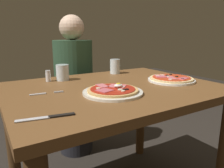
{
  "coord_description": "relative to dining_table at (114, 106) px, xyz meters",
  "views": [
    {
      "loc": [
        -0.6,
        -0.96,
        1.02
      ],
      "look_at": [
        -0.05,
        -0.06,
        0.78
      ],
      "focal_mm": 34.2,
      "sensor_mm": 36.0,
      "label": 1
    }
  ],
  "objects": [
    {
      "name": "knife",
      "position": [
        -0.43,
        -0.27,
        0.12
      ],
      "size": [
        0.2,
        0.05,
        0.01
      ],
      "color": "silver",
      "rests_on": "dining_table"
    },
    {
      "name": "salt_shaker",
      "position": [
        -0.27,
        0.31,
        0.15
      ],
      "size": [
        0.03,
        0.03,
        0.07
      ],
      "color": "white",
      "rests_on": "dining_table"
    },
    {
      "name": "diner_person",
      "position": [
        0.04,
        0.71,
        -0.07
      ],
      "size": [
        0.32,
        0.32,
        1.18
      ],
      "rotation": [
        0.0,
        0.0,
        3.14
      ],
      "color": "black",
      "rests_on": "ground"
    },
    {
      "name": "dining_table",
      "position": [
        0.0,
        0.0,
        0.0
      ],
      "size": [
        1.13,
        0.86,
        0.75
      ],
      "color": "brown",
      "rests_on": "ground"
    },
    {
      "name": "water_glass_far",
      "position": [
        0.21,
        0.32,
        0.16
      ],
      "size": [
        0.07,
        0.07,
        0.1
      ],
      "color": "silver",
      "rests_on": "dining_table"
    },
    {
      "name": "pizza_foreground",
      "position": [
        -0.09,
        -0.13,
        0.13
      ],
      "size": [
        0.29,
        0.29,
        0.05
      ],
      "color": "silver",
      "rests_on": "dining_table"
    },
    {
      "name": "fork",
      "position": [
        -0.37,
        0.04,
        0.12
      ],
      "size": [
        0.16,
        0.03,
        0.0
      ],
      "color": "silver",
      "rests_on": "dining_table"
    },
    {
      "name": "water_glass_near",
      "position": [
        -0.19,
        0.29,
        0.16
      ],
      "size": [
        0.08,
        0.08,
        0.1
      ],
      "color": "silver",
      "rests_on": "dining_table"
    },
    {
      "name": "pizza_across_left",
      "position": [
        0.36,
        -0.07,
        0.13
      ],
      "size": [
        0.28,
        0.28,
        0.03
      ],
      "color": "white",
      "rests_on": "dining_table"
    }
  ]
}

